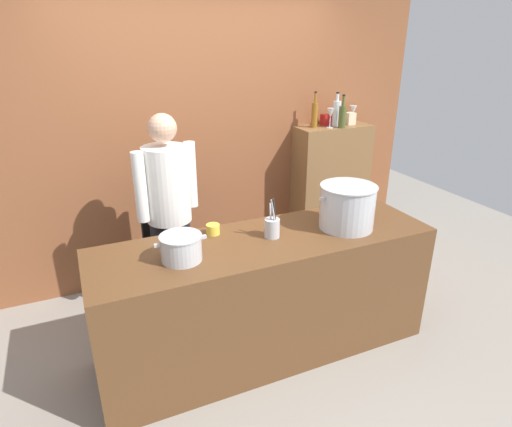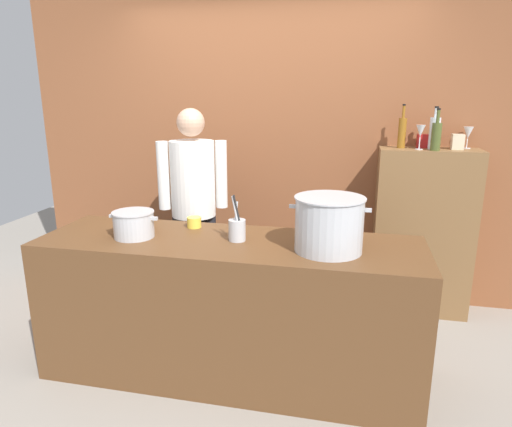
# 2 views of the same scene
# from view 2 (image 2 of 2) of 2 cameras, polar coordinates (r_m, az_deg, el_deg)

# --- Properties ---
(ground_plane) EXTENTS (8.00, 8.00, 0.00)m
(ground_plane) POSITION_cam_2_polar(r_m,az_deg,el_deg) (3.16, -3.21, -19.10)
(ground_plane) COLOR gray
(brick_back_panel) EXTENTS (4.40, 0.10, 3.00)m
(brick_back_panel) POSITION_cam_2_polar(r_m,az_deg,el_deg) (3.99, 1.94, 11.08)
(brick_back_panel) COLOR brown
(brick_back_panel) RESTS_ON ground_plane
(prep_counter) EXTENTS (2.34, 0.70, 0.90)m
(prep_counter) POSITION_cam_2_polar(r_m,az_deg,el_deg) (2.93, -3.34, -11.79)
(prep_counter) COLOR brown
(prep_counter) RESTS_ON ground_plane
(bar_cabinet) EXTENTS (0.76, 0.32, 1.35)m
(bar_cabinet) POSITION_cam_2_polar(r_m,az_deg,el_deg) (3.91, 20.21, -2.26)
(bar_cabinet) COLOR brown
(bar_cabinet) RESTS_ON ground_plane
(chef) EXTENTS (0.50, 0.40, 1.66)m
(chef) POSITION_cam_2_polar(r_m,az_deg,el_deg) (3.56, -7.87, 1.75)
(chef) COLOR black
(chef) RESTS_ON ground_plane
(stockpot_large) EXTENTS (0.45, 0.40, 0.31)m
(stockpot_large) POSITION_cam_2_polar(r_m,az_deg,el_deg) (2.57, 9.17, -1.34)
(stockpot_large) COLOR #B7BABF
(stockpot_large) RESTS_ON prep_counter
(stockpot_small) EXTENTS (0.32, 0.26, 0.16)m
(stockpot_small) POSITION_cam_2_polar(r_m,az_deg,el_deg) (2.90, -15.13, -1.31)
(stockpot_small) COLOR #B7BABF
(stockpot_small) RESTS_ON prep_counter
(utensil_crock) EXTENTS (0.10, 0.10, 0.29)m
(utensil_crock) POSITION_cam_2_polar(r_m,az_deg,el_deg) (2.74, -2.40, -1.99)
(utensil_crock) COLOR #B7BABF
(utensil_crock) RESTS_ON prep_counter
(butter_jar) EXTENTS (0.09, 0.09, 0.07)m
(butter_jar) POSITION_cam_2_polar(r_m,az_deg,el_deg) (3.04, -7.79, -1.10)
(butter_jar) COLOR yellow
(butter_jar) RESTS_ON prep_counter
(wine_bottle_clear) EXTENTS (0.08, 0.08, 0.32)m
(wine_bottle_clear) POSITION_cam_2_polar(r_m,az_deg,el_deg) (3.76, 21.53, 9.47)
(wine_bottle_clear) COLOR silver
(wine_bottle_clear) RESTS_ON bar_cabinet
(wine_bottle_amber) EXTENTS (0.06, 0.06, 0.34)m
(wine_bottle_amber) POSITION_cam_2_polar(r_m,az_deg,el_deg) (3.75, 17.90, 9.74)
(wine_bottle_amber) COLOR #8C5919
(wine_bottle_amber) RESTS_ON bar_cabinet
(wine_bottle_olive) EXTENTS (0.07, 0.07, 0.31)m
(wine_bottle_olive) POSITION_cam_2_polar(r_m,az_deg,el_deg) (3.66, 21.73, 9.10)
(wine_bottle_olive) COLOR #475123
(wine_bottle_olive) RESTS_ON bar_cabinet
(wine_glass_tall) EXTENTS (0.07, 0.07, 0.17)m
(wine_glass_tall) POSITION_cam_2_polar(r_m,az_deg,el_deg) (3.90, 25.13, 9.12)
(wine_glass_tall) COLOR silver
(wine_glass_tall) RESTS_ON bar_cabinet
(wine_glass_wide) EXTENTS (0.07, 0.07, 0.19)m
(wine_glass_wide) POSITION_cam_2_polar(r_m,az_deg,el_deg) (3.68, 19.99, 9.62)
(wine_glass_wide) COLOR silver
(wine_glass_wide) RESTS_ON bar_cabinet
(spice_tin_red) EXTENTS (0.08, 0.08, 0.11)m
(spice_tin_red) POSITION_cam_2_polar(r_m,az_deg,el_deg) (3.82, 20.20, 8.55)
(spice_tin_red) COLOR red
(spice_tin_red) RESTS_ON bar_cabinet
(spice_tin_cream) EXTENTS (0.09, 0.09, 0.12)m
(spice_tin_cream) POSITION_cam_2_polar(r_m,az_deg,el_deg) (3.81, 24.01, 8.24)
(spice_tin_cream) COLOR beige
(spice_tin_cream) RESTS_ON bar_cabinet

